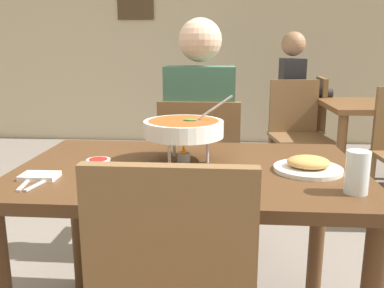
{
  "coord_description": "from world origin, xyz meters",
  "views": [
    {
      "loc": [
        0.12,
        -1.44,
        1.16
      ],
      "look_at": [
        0.0,
        0.15,
        0.79
      ],
      "focal_mm": 38.26,
      "sensor_mm": 36.0,
      "label": 1
    }
  ],
  "objects_px": {
    "curry_bowl": "(184,129)",
    "appetizer_plate": "(308,166)",
    "chair_diner_main": "(200,171)",
    "sauce_dish": "(98,162)",
    "diner_main": "(200,127)",
    "chair_bg_left": "(308,120)",
    "drink_glass": "(357,174)",
    "chair_bg_corner": "(296,127)",
    "patron_bg_left": "(295,94)",
    "dining_table_main": "(189,195)",
    "rice_plate": "(208,183)"
  },
  "relations": [
    {
      "from": "chair_bg_corner",
      "to": "patron_bg_left",
      "type": "xyz_separation_m",
      "value": [
        0.05,
        0.44,
        0.24
      ]
    },
    {
      "from": "chair_bg_left",
      "to": "patron_bg_left",
      "type": "distance_m",
      "value": 0.27
    },
    {
      "from": "rice_plate",
      "to": "patron_bg_left",
      "type": "distance_m",
      "value": 2.8
    },
    {
      "from": "chair_diner_main",
      "to": "sauce_dish",
      "type": "distance_m",
      "value": 0.8
    },
    {
      "from": "chair_diner_main",
      "to": "patron_bg_left",
      "type": "height_order",
      "value": "patron_bg_left"
    },
    {
      "from": "drink_glass",
      "to": "sauce_dish",
      "type": "bearing_deg",
      "value": 164.24
    },
    {
      "from": "dining_table_main",
      "to": "chair_bg_corner",
      "type": "distance_m",
      "value": 2.16
    },
    {
      "from": "curry_bowl",
      "to": "appetizer_plate",
      "type": "xyz_separation_m",
      "value": [
        0.45,
        -0.09,
        -0.11
      ]
    },
    {
      "from": "diner_main",
      "to": "curry_bowl",
      "type": "bearing_deg",
      "value": -92.1
    },
    {
      "from": "chair_diner_main",
      "to": "curry_bowl",
      "type": "distance_m",
      "value": 0.72
    },
    {
      "from": "appetizer_plate",
      "to": "chair_bg_left",
      "type": "height_order",
      "value": "chair_bg_left"
    },
    {
      "from": "drink_glass",
      "to": "chair_bg_left",
      "type": "distance_m",
      "value": 2.7
    },
    {
      "from": "curry_bowl",
      "to": "sauce_dish",
      "type": "bearing_deg",
      "value": -169.38
    },
    {
      "from": "chair_diner_main",
      "to": "drink_glass",
      "type": "xyz_separation_m",
      "value": [
        0.52,
        -0.93,
        0.28
      ]
    },
    {
      "from": "curry_bowl",
      "to": "sauce_dish",
      "type": "height_order",
      "value": "curry_bowl"
    },
    {
      "from": "diner_main",
      "to": "appetizer_plate",
      "type": "xyz_separation_m",
      "value": [
        0.42,
        -0.75,
        0.01
      ]
    },
    {
      "from": "rice_plate",
      "to": "patron_bg_left",
      "type": "xyz_separation_m",
      "value": [
        0.71,
        2.7,
        -0.01
      ]
    },
    {
      "from": "rice_plate",
      "to": "drink_glass",
      "type": "height_order",
      "value": "drink_glass"
    },
    {
      "from": "curry_bowl",
      "to": "chair_bg_corner",
      "type": "xyz_separation_m",
      "value": [
        0.77,
        1.96,
        -0.35
      ]
    },
    {
      "from": "drink_glass",
      "to": "chair_bg_corner",
      "type": "height_order",
      "value": "chair_bg_corner"
    },
    {
      "from": "chair_diner_main",
      "to": "appetizer_plate",
      "type": "height_order",
      "value": "chair_diner_main"
    },
    {
      "from": "chair_bg_corner",
      "to": "appetizer_plate",
      "type": "bearing_deg",
      "value": -98.81
    },
    {
      "from": "curry_bowl",
      "to": "chair_bg_left",
      "type": "height_order",
      "value": "curry_bowl"
    },
    {
      "from": "appetizer_plate",
      "to": "curry_bowl",
      "type": "bearing_deg",
      "value": 169.26
    },
    {
      "from": "diner_main",
      "to": "rice_plate",
      "type": "distance_m",
      "value": 0.97
    },
    {
      "from": "diner_main",
      "to": "appetizer_plate",
      "type": "relative_size",
      "value": 5.46
    },
    {
      "from": "sauce_dish",
      "to": "patron_bg_left",
      "type": "xyz_separation_m",
      "value": [
        1.13,
        2.46,
        -0.0
      ]
    },
    {
      "from": "curry_bowl",
      "to": "chair_bg_corner",
      "type": "bearing_deg",
      "value": 68.67
    },
    {
      "from": "sauce_dish",
      "to": "drink_glass",
      "type": "xyz_separation_m",
      "value": [
        0.86,
        -0.24,
        0.05
      ]
    },
    {
      "from": "curry_bowl",
      "to": "sauce_dish",
      "type": "relative_size",
      "value": 3.69
    },
    {
      "from": "drink_glass",
      "to": "chair_bg_corner",
      "type": "xyz_separation_m",
      "value": [
        0.22,
        2.27,
        -0.28
      ]
    },
    {
      "from": "chair_diner_main",
      "to": "chair_bg_left",
      "type": "distance_m",
      "value": 1.95
    },
    {
      "from": "curry_bowl",
      "to": "patron_bg_left",
      "type": "bearing_deg",
      "value": 71.27
    },
    {
      "from": "dining_table_main",
      "to": "appetizer_plate",
      "type": "bearing_deg",
      "value": -3.5
    },
    {
      "from": "appetizer_plate",
      "to": "drink_glass",
      "type": "relative_size",
      "value": 1.85
    },
    {
      "from": "rice_plate",
      "to": "drink_glass",
      "type": "relative_size",
      "value": 1.85
    },
    {
      "from": "chair_diner_main",
      "to": "chair_bg_corner",
      "type": "relative_size",
      "value": 1.0
    },
    {
      "from": "curry_bowl",
      "to": "chair_bg_left",
      "type": "bearing_deg",
      "value": 68.28
    },
    {
      "from": "sauce_dish",
      "to": "patron_bg_left",
      "type": "relative_size",
      "value": 0.07
    },
    {
      "from": "diner_main",
      "to": "patron_bg_left",
      "type": "bearing_deg",
      "value": 65.54
    },
    {
      "from": "rice_plate",
      "to": "sauce_dish",
      "type": "distance_m",
      "value": 0.48
    },
    {
      "from": "chair_diner_main",
      "to": "appetizer_plate",
      "type": "distance_m",
      "value": 0.87
    },
    {
      "from": "sauce_dish",
      "to": "chair_bg_corner",
      "type": "relative_size",
      "value": 0.1
    },
    {
      "from": "chair_diner_main",
      "to": "patron_bg_left",
      "type": "distance_m",
      "value": 1.95
    },
    {
      "from": "sauce_dish",
      "to": "chair_bg_left",
      "type": "bearing_deg",
      "value": 62.56
    },
    {
      "from": "diner_main",
      "to": "sauce_dish",
      "type": "bearing_deg",
      "value": -115.14
    },
    {
      "from": "curry_bowl",
      "to": "rice_plate",
      "type": "distance_m",
      "value": 0.34
    },
    {
      "from": "curry_bowl",
      "to": "drink_glass",
      "type": "xyz_separation_m",
      "value": [
        0.55,
        -0.3,
        -0.07
      ]
    },
    {
      "from": "dining_table_main",
      "to": "chair_bg_corner",
      "type": "xyz_separation_m",
      "value": [
        0.74,
        2.02,
        -0.11
      ]
    },
    {
      "from": "chair_diner_main",
      "to": "sauce_dish",
      "type": "bearing_deg",
      "value": -116.17
    }
  ]
}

